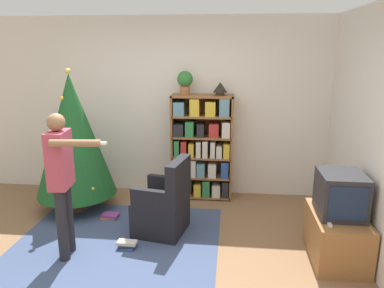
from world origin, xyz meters
name	(u,v)px	position (x,y,z in m)	size (l,w,h in m)	color
ground_plane	(139,265)	(0.00, 0.00, 0.00)	(14.00, 14.00, 0.00)	#846042
wall_back	(171,107)	(0.00, 2.14, 1.30)	(8.00, 0.10, 2.60)	silver
area_rug	(117,242)	(-0.35, 0.43, 0.00)	(2.29, 2.02, 0.01)	#3D4C70
bookshelf	(202,148)	(0.50, 1.89, 0.75)	(0.87, 0.34, 1.51)	brown
tv_stand	(336,236)	(2.02, 0.37, 0.25)	(0.52, 0.85, 0.50)	#996638
television	(341,194)	(2.02, 0.36, 0.72)	(0.44, 0.51, 0.44)	#28282D
game_remote	(329,223)	(1.87, 0.11, 0.51)	(0.04, 0.12, 0.02)	white
christmas_tree	(73,136)	(-1.17, 1.30, 1.02)	(1.06, 1.06, 1.90)	#4C3323
armchair	(164,207)	(0.13, 0.73, 0.32)	(0.67, 0.66, 0.92)	black
standing_person	(62,175)	(-0.79, 0.11, 0.91)	(0.66, 0.47, 1.54)	#232328
potted_plant	(185,81)	(0.25, 1.90, 1.70)	(0.22, 0.22, 0.33)	#935B38
table_lamp	(220,88)	(0.74, 1.90, 1.62)	(0.20, 0.20, 0.18)	#473828
book_pile_near_tree	(110,216)	(-0.64, 1.03, 0.03)	(0.22, 0.16, 0.06)	orange
book_pile_by_chair	(127,245)	(-0.21, 0.31, 0.04)	(0.22, 0.18, 0.08)	#284C93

